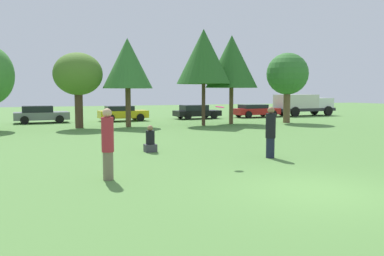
# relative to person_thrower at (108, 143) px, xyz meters

# --- Properties ---
(ground_plane) EXTENTS (120.00, 120.00, 0.00)m
(ground_plane) POSITION_rel_person_thrower_xyz_m (4.40, -3.14, -0.99)
(ground_plane) COLOR #54843D
(person_thrower) EXTENTS (0.33, 0.33, 1.92)m
(person_thrower) POSITION_rel_person_thrower_xyz_m (0.00, 0.00, 0.00)
(person_thrower) COLOR #726651
(person_thrower) RESTS_ON ground
(person_catcher) EXTENTS (0.36, 0.36, 1.83)m
(person_catcher) POSITION_rel_person_thrower_xyz_m (6.02, 1.35, -0.06)
(person_catcher) COLOR #191E33
(person_catcher) RESTS_ON ground
(frisbee) EXTENTS (0.29, 0.29, 0.07)m
(frisbee) POSITION_rel_person_thrower_xyz_m (3.82, 0.99, 0.88)
(frisbee) COLOR #F21E72
(bystander_sitting) EXTENTS (0.47, 0.39, 1.05)m
(bystander_sitting) POSITION_rel_person_thrower_xyz_m (2.44, 4.36, -0.56)
(bystander_sitting) COLOR #3F3F47
(bystander_sitting) RESTS_ON ground
(tree_2) EXTENTS (3.16, 3.16, 4.90)m
(tree_2) POSITION_rel_person_thrower_xyz_m (1.03, 16.12, 2.48)
(tree_2) COLOR #473323
(tree_2) RESTS_ON ground
(tree_3) EXTENTS (3.33, 3.33, 5.93)m
(tree_3) POSITION_rel_person_thrower_xyz_m (4.19, 15.63, 3.25)
(tree_3) COLOR brown
(tree_3) RESTS_ON ground
(tree_4) EXTENTS (3.78, 3.78, 6.70)m
(tree_4) POSITION_rel_person_thrower_xyz_m (9.36, 14.77, 3.81)
(tree_4) COLOR #473323
(tree_4) RESTS_ON ground
(tree_5) EXTENTS (3.80, 3.80, 6.47)m
(tree_5) POSITION_rel_person_thrower_xyz_m (11.81, 15.25, 3.57)
(tree_5) COLOR brown
(tree_5) RESTS_ON ground
(tree_6) EXTENTS (3.17, 3.17, 5.32)m
(tree_6) POSITION_rel_person_thrower_xyz_m (16.31, 14.67, 2.69)
(tree_6) COLOR brown
(tree_6) RESTS_ON ground
(parked_car_grey) EXTENTS (3.99, 2.14, 1.31)m
(parked_car_grey) POSITION_rel_person_thrower_xyz_m (-1.22, 21.58, -0.32)
(parked_car_grey) COLOR slate
(parked_car_grey) RESTS_ON ground
(parked_car_yellow) EXTENTS (3.91, 1.98, 1.23)m
(parked_car_yellow) POSITION_rel_person_thrower_xyz_m (4.98, 21.14, -0.34)
(parked_car_yellow) COLOR gold
(parked_car_yellow) RESTS_ON ground
(parked_car_black) EXTENTS (4.07, 1.98, 1.22)m
(parked_car_black) POSITION_rel_person_thrower_xyz_m (11.59, 21.39, -0.36)
(parked_car_black) COLOR black
(parked_car_black) RESTS_ON ground
(parked_car_red) EXTENTS (4.41, 2.02, 1.20)m
(parked_car_red) POSITION_rel_person_thrower_xyz_m (17.46, 21.09, -0.34)
(parked_car_red) COLOR red
(parked_car_red) RESTS_ON ground
(delivery_truck_white) EXTENTS (6.56, 2.39, 2.10)m
(delivery_truck_white) POSITION_rel_person_thrower_xyz_m (23.08, 21.42, 0.21)
(delivery_truck_white) COLOR #2D2D33
(delivery_truck_white) RESTS_ON ground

